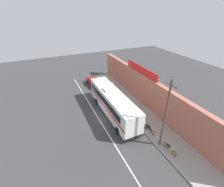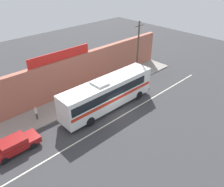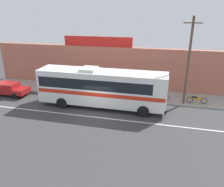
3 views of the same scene
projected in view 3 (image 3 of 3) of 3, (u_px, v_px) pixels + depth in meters
ground_plane at (97, 113)px, 20.17m from camera, size 70.00×70.00×0.00m
sidewalk_slab at (111, 93)px, 24.87m from camera, size 30.00×3.60×0.14m
storefront_facade at (116, 68)px, 25.98m from camera, size 30.00×0.70×4.80m
storefront_billboard at (98, 41)px, 25.39m from camera, size 8.07×0.12×1.10m
road_center_stripe at (95, 117)px, 19.45m from camera, size 30.00×0.14×0.01m
intercity_bus at (101, 86)px, 20.80m from camera, size 11.99×2.64×3.78m
parked_car at (8, 88)px, 24.19m from camera, size 4.36×1.84×1.37m
utility_pole at (188, 61)px, 20.45m from camera, size 1.60×0.22×8.17m
motorcycle_black at (197, 99)px, 21.80m from camera, size 1.94×0.56×0.94m
motorcycle_green at (160, 96)px, 22.53m from camera, size 1.92×0.56×0.94m
motorcycle_blue at (147, 96)px, 22.69m from camera, size 1.88×0.56×0.94m
pedestrian_near_shop at (51, 80)px, 25.85m from camera, size 0.30×0.48×1.61m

